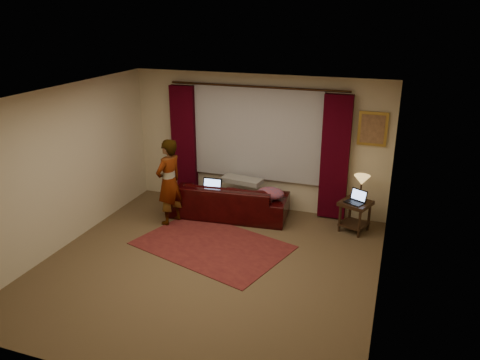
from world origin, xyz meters
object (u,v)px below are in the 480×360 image
Objects in this scene: tiffany_lamp at (361,187)px; laptop_table at (355,197)px; sofa at (229,194)px; laptop_sofa at (210,188)px; person at (169,182)px; end_table at (355,216)px.

laptop_table is at bearing -109.39° from tiffany_lamp.
laptop_table is at bearing 175.66° from sofa.
tiffany_lamp is (2.70, 0.40, 0.20)m from laptop_sofa.
sofa reaches higher than laptop_sofa.
person is at bearing -164.67° from tiffany_lamp.
sofa is at bearing 142.05° from person.
sofa reaches higher than end_table.
end_table is (2.64, 0.26, -0.30)m from laptop_sofa.
laptop_sofa is (-0.32, -0.14, 0.13)m from sofa.
sofa is 1.16m from person.
person is (-0.90, -0.64, 0.35)m from sofa.
end_table is at bearing 3.14° from laptop_sofa.
tiffany_lamp reaches higher than laptop_table.
person is (-3.22, -0.76, 0.51)m from end_table.
sofa is 2.41m from tiffany_lamp.
tiffany_lamp is 0.25m from laptop_table.
end_table is at bearing 177.36° from sofa.
laptop_sofa is 2.63m from laptop_table.
laptop_sofa is 2.73m from tiffany_lamp.
tiffany_lamp is (0.06, 0.14, 0.50)m from end_table.
laptop_table is at bearing 1.67° from laptop_sofa.
sofa is 5.49× the size of laptop_sofa.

